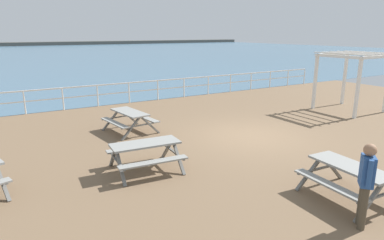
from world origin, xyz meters
name	(u,v)px	position (x,y,z in m)	size (l,w,h in m)	color
ground_plane	(251,138)	(0.00, 0.00, -0.10)	(30.00, 24.00, 0.20)	brown
sea_band	(42,54)	(0.00, 52.75, 0.00)	(142.00, 90.00, 0.01)	#476B84
distant_shoreline	(19,46)	(0.00, 95.75, 0.00)	(142.00, 6.00, 1.80)	#4C4C47
seaward_railing	(158,86)	(0.00, 7.75, 0.74)	(23.07, 0.07, 1.08)	white
picnic_table_near_left	(145,150)	(-4.45, -0.96, 0.58)	(1.91, 1.67, 0.80)	gray
picnic_table_mid_centre	(350,173)	(-1.21, -4.71, 0.58)	(1.63, 1.88, 0.80)	gray
picnic_table_far_left	(130,117)	(-3.51, 2.69, 0.58)	(1.74, 1.98, 0.80)	gray
visitor	(366,181)	(-2.03, -5.56, 0.95)	(0.42, 0.39, 1.66)	#4C4233
lattice_pergola	(352,68)	(6.58, 0.78, 2.00)	(2.44, 2.56, 2.70)	white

